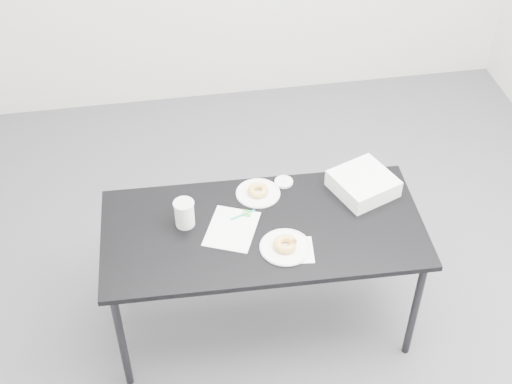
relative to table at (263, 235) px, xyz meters
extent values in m
plane|color=#49494E|center=(0.14, 0.11, -0.63)|extent=(4.00, 4.00, 0.00)
cube|color=black|center=(0.00, 0.00, 0.04)|extent=(1.51, 0.75, 0.03)
cylinder|color=black|center=(-0.70, -0.27, -0.30)|extent=(0.04, 0.04, 0.65)
cylinder|color=black|center=(-0.68, 0.32, -0.30)|extent=(0.04, 0.04, 0.65)
cylinder|color=black|center=(0.68, -0.32, -0.30)|extent=(0.04, 0.04, 0.65)
cylinder|color=black|center=(0.70, 0.27, -0.30)|extent=(0.04, 0.04, 0.65)
cube|color=white|center=(-0.14, 0.01, 0.05)|extent=(0.30, 0.33, 0.00)
cube|color=green|center=(-0.06, 0.10, 0.05)|extent=(0.06, 0.06, 0.00)
cylinder|color=#0D9273|center=(-0.08, 0.09, 0.06)|extent=(0.12, 0.05, 0.01)
cube|color=white|center=(0.11, -0.17, 0.05)|extent=(0.18, 0.18, 0.00)
cylinder|color=white|center=(0.08, -0.15, 0.06)|extent=(0.23, 0.23, 0.01)
torus|color=gold|center=(0.08, -0.15, 0.08)|extent=(0.13, 0.13, 0.04)
cylinder|color=white|center=(0.02, 0.23, 0.05)|extent=(0.21, 0.21, 0.01)
torus|color=gold|center=(0.02, 0.23, 0.07)|extent=(0.10, 0.10, 0.03)
cylinder|color=silver|center=(-0.35, 0.08, 0.12)|extent=(0.09, 0.09, 0.13)
cylinder|color=white|center=(0.15, 0.29, 0.06)|extent=(0.09, 0.09, 0.01)
cube|color=white|center=(0.52, 0.17, 0.10)|extent=(0.34, 0.34, 0.09)
camera|label=1|loc=(-0.42, -2.29, 2.36)|focal=50.00mm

